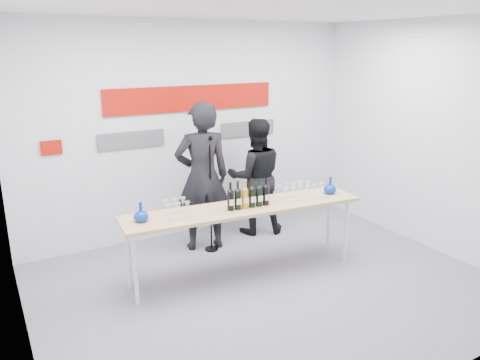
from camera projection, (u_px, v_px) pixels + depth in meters
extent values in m
plane|color=slate|center=(268.00, 285.00, 5.37)|extent=(5.00, 5.00, 0.00)
cube|color=silver|center=(193.00, 130.00, 6.62)|extent=(5.00, 0.04, 3.00)
cube|color=#A81107|center=(193.00, 98.00, 6.48)|extent=(2.50, 0.02, 0.35)
cube|color=#59595E|center=(131.00, 140.00, 6.19)|extent=(0.90, 0.02, 0.22)
cube|color=#59595E|center=(248.00, 129.00, 7.04)|extent=(0.90, 0.02, 0.22)
cube|color=#A81107|center=(51.00, 148.00, 5.71)|extent=(0.25, 0.02, 0.18)
cube|color=tan|center=(244.00, 208.00, 5.42)|extent=(2.89, 0.84, 0.04)
cylinder|color=silver|center=(136.00, 270.00, 4.85)|extent=(0.05, 0.05, 0.82)
cylinder|color=silver|center=(346.00, 230.00, 5.90)|extent=(0.05, 0.05, 0.82)
cylinder|color=silver|center=(128.00, 256.00, 5.18)|extent=(0.05, 0.05, 0.82)
cylinder|color=silver|center=(329.00, 220.00, 6.23)|extent=(0.05, 0.05, 0.82)
imported|color=black|center=(202.00, 177.00, 6.13)|extent=(0.81, 0.62, 1.98)
imported|color=black|center=(255.00, 177.00, 6.71)|extent=(0.98, 0.88, 1.68)
cylinder|color=black|center=(212.00, 249.00, 6.31)|extent=(0.18, 0.18, 0.02)
cylinder|color=black|center=(211.00, 196.00, 6.10)|extent=(0.02, 0.02, 1.52)
sphere|color=black|center=(211.00, 138.00, 5.86)|extent=(0.05, 0.05, 0.05)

